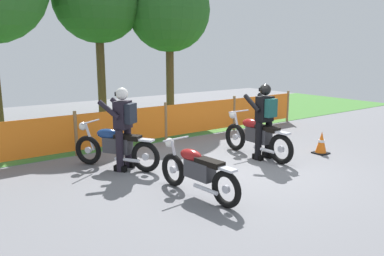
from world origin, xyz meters
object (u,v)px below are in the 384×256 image
object	(u,v)px
traffic_cone	(321,143)
motorcycle_trailing	(256,136)
motorcycle_lead	(115,146)
rider_trailing	(265,117)
motorcycle_third	(197,171)
rider_lead	(123,124)

from	to	relation	value
traffic_cone	motorcycle_trailing	bearing A→B (deg)	153.05
motorcycle_lead	rider_trailing	size ratio (longest dim) A/B	1.05
motorcycle_trailing	traffic_cone	bearing A→B (deg)	-117.35
motorcycle_trailing	motorcycle_third	size ratio (longest dim) A/B	1.10
motorcycle_lead	traffic_cone	xyz separation A→B (m)	(4.44, -1.82, -0.20)
motorcycle_lead	motorcycle_third	xyz separation A→B (m)	(0.45, -2.23, -0.02)
traffic_cone	rider_lead	bearing A→B (deg)	159.28
motorcycle_lead	motorcycle_third	distance (m)	2.28
motorcycle_trailing	rider_lead	bearing A→B (deg)	72.19
rider_trailing	motorcycle_lead	bearing A→B (deg)	65.93
motorcycle_lead	rider_trailing	distance (m)	3.32
motorcycle_lead	motorcycle_trailing	world-z (taller)	motorcycle_trailing
rider_trailing	motorcycle_third	bearing A→B (deg)	109.32
rider_trailing	traffic_cone	world-z (taller)	rider_trailing
motorcycle_lead	rider_lead	world-z (taller)	rider_lead
motorcycle_third	rider_lead	xyz separation A→B (m)	(-0.33, 2.05, 0.51)
motorcycle_third	motorcycle_lead	bearing A→B (deg)	5.71
motorcycle_lead	traffic_cone	world-z (taller)	motorcycle_lead
motorcycle_lead	rider_trailing	xyz separation A→B (m)	(3.01, -1.32, 0.49)
motorcycle_trailing	traffic_cone	distance (m)	1.63
motorcycle_lead	traffic_cone	bearing A→B (deg)	-144.41
motorcycle_third	traffic_cone	xyz separation A→B (m)	(3.99, 0.41, -0.18)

